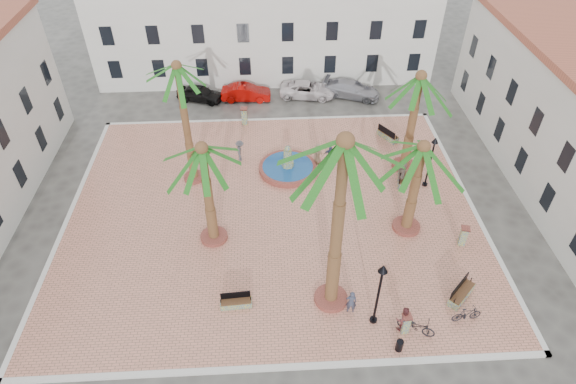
# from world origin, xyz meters

# --- Properties ---
(ground) EXTENTS (120.00, 120.00, 0.00)m
(ground) POSITION_xyz_m (0.00, 0.00, 0.00)
(ground) COLOR #56544F
(ground) RESTS_ON ground
(plaza) EXTENTS (26.00, 22.00, 0.15)m
(plaza) POSITION_xyz_m (0.00, 0.00, 0.07)
(plaza) COLOR tan
(plaza) RESTS_ON ground
(kerb_n) EXTENTS (26.30, 0.30, 0.16)m
(kerb_n) POSITION_xyz_m (0.00, 11.00, 0.08)
(kerb_n) COLOR silver
(kerb_n) RESTS_ON ground
(kerb_s) EXTENTS (26.30, 0.30, 0.16)m
(kerb_s) POSITION_xyz_m (0.00, -11.00, 0.08)
(kerb_s) COLOR silver
(kerb_s) RESTS_ON ground
(kerb_e) EXTENTS (0.30, 22.30, 0.16)m
(kerb_e) POSITION_xyz_m (13.00, 0.00, 0.08)
(kerb_e) COLOR silver
(kerb_e) RESTS_ON ground
(kerb_w) EXTENTS (0.30, 22.30, 0.16)m
(kerb_w) POSITION_xyz_m (-13.00, 0.00, 0.08)
(kerb_w) COLOR silver
(kerb_w) RESTS_ON ground
(building_north) EXTENTS (30.40, 7.40, 9.50)m
(building_north) POSITION_xyz_m (-0.00, 19.99, 4.77)
(building_north) COLOR silver
(building_north) RESTS_ON ground
(fountain) EXTENTS (4.06, 4.06, 2.10)m
(fountain) POSITION_xyz_m (1.20, 4.08, 0.44)
(fountain) COLOR #974439
(fountain) RESTS_ON plaza
(palm_nw) EXTENTS (4.68, 4.68, 8.77)m
(palm_nw) POSITION_xyz_m (-5.33, 3.53, 7.74)
(palm_nw) COLOR #974439
(palm_nw) RESTS_ON plaza
(palm_sw) EXTENTS (5.31, 5.31, 7.02)m
(palm_sw) POSITION_xyz_m (-3.61, -2.34, 5.96)
(palm_sw) COLOR #974439
(palm_sw) RESTS_ON plaza
(palm_s) EXTENTS (5.77, 5.77, 10.61)m
(palm_s) POSITION_xyz_m (2.88, -7.27, 9.32)
(palm_s) COLOR #974439
(palm_s) RESTS_ON plaza
(palm_e) EXTENTS (5.52, 5.52, 6.50)m
(palm_e) POSITION_xyz_m (8.20, -2.11, 5.42)
(palm_e) COLOR #974439
(palm_e) RESTS_ON plaza
(palm_ne) EXTENTS (5.49, 5.49, 7.47)m
(palm_ne) POSITION_xyz_m (9.55, 4.09, 6.36)
(palm_ne) COLOR #974439
(palm_ne) RESTS_ON plaza
(bench_s) EXTENTS (1.68, 0.61, 0.87)m
(bench_s) POSITION_xyz_m (-2.13, -7.38, 0.40)
(bench_s) COLOR gray
(bench_s) RESTS_ON plaza
(bench_se) EXTENTS (1.84, 1.83, 1.05)m
(bench_se) POSITION_xyz_m (9.84, -7.48, 0.45)
(bench_se) COLOR gray
(bench_se) RESTS_ON plaza
(bench_e) EXTENTS (0.99, 1.91, 0.97)m
(bench_e) POSITION_xyz_m (8.99, 2.40, 0.42)
(bench_e) COLOR gray
(bench_e) RESTS_ON plaza
(bench_ne) EXTENTS (1.47, 1.87, 0.98)m
(bench_ne) POSITION_xyz_m (9.14, 7.70, 0.43)
(bench_ne) COLOR gray
(bench_ne) RESTS_ON plaza
(lamppost_s) EXTENTS (0.47, 0.47, 4.30)m
(lamppost_s) POSITION_xyz_m (4.90, -8.71, 3.06)
(lamppost_s) COLOR black
(lamppost_s) RESTS_ON plaza
(lamppost_e) EXTENTS (0.42, 0.42, 3.90)m
(lamppost_e) POSITION_xyz_m (10.50, 1.92, 2.79)
(lamppost_e) COLOR black
(lamppost_e) RESTS_ON plaza
(bollard_se) EXTENTS (0.48, 0.48, 1.26)m
(bollard_se) POSITION_xyz_m (6.31, -9.40, 0.80)
(bollard_se) COLOR gray
(bollard_se) RESTS_ON plaza
(bollard_n) EXTENTS (0.55, 0.55, 1.45)m
(bollard_n) POSITION_xyz_m (-1.92, 10.40, 0.90)
(bollard_n) COLOR gray
(bollard_n) RESTS_ON plaza
(bollard_e) EXTENTS (0.58, 0.58, 1.33)m
(bollard_e) POSITION_xyz_m (11.17, -3.63, 0.84)
(bollard_e) COLOR gray
(bollard_e) RESTS_ON plaza
(litter_bin) EXTENTS (0.35, 0.35, 0.68)m
(litter_bin) POSITION_xyz_m (5.81, -10.40, 0.49)
(litter_bin) COLOR black
(litter_bin) RESTS_ON plaza
(cyclist_a) EXTENTS (0.61, 0.44, 1.55)m
(cyclist_a) POSITION_xyz_m (3.80, -8.05, 0.92)
(cyclist_a) COLOR #343A4E
(cyclist_a) RESTS_ON plaza
(bicycle_a) EXTENTS (1.98, 1.43, 0.99)m
(bicycle_a) POSITION_xyz_m (6.86, -9.46, 0.65)
(bicycle_a) COLOR black
(bicycle_a) RESTS_ON plaza
(cyclist_b) EXTENTS (0.82, 0.65, 1.62)m
(cyclist_b) POSITION_xyz_m (6.20, -9.24, 0.96)
(cyclist_b) COLOR brown
(cyclist_b) RESTS_ON plaza
(bicycle_b) EXTENTS (1.64, 0.64, 0.96)m
(bicycle_b) POSITION_xyz_m (9.61, -8.91, 0.63)
(bicycle_b) COLOR black
(bicycle_b) RESTS_ON plaza
(pedestrian_fountain_a) EXTENTS (0.93, 0.86, 1.59)m
(pedestrian_fountain_a) POSITION_xyz_m (3.40, 4.83, 0.95)
(pedestrian_fountain_a) COLOR #94785A
(pedestrian_fountain_a) RESTS_ON plaza
(pedestrian_fountain_b) EXTENTS (1.03, 0.79, 1.62)m
(pedestrian_fountain_b) POSITION_xyz_m (4.23, 4.52, 0.96)
(pedestrian_fountain_b) COLOR #303A54
(pedestrian_fountain_b) RESTS_ON plaza
(pedestrian_north) EXTENTS (0.63, 1.06, 1.63)m
(pedestrian_north) POSITION_xyz_m (-2.16, 5.54, 0.96)
(pedestrian_north) COLOR #4E4D53
(pedestrian_north) RESTS_ON plaza
(pedestrian_east) EXTENTS (0.75, 1.75, 1.83)m
(pedestrian_east) POSITION_xyz_m (8.85, 2.27, 1.07)
(pedestrian_east) COLOR gray
(pedestrian_east) RESTS_ON plaza
(car_black) EXTENTS (4.30, 2.76, 1.36)m
(car_black) POSITION_xyz_m (-5.84, 14.65, 0.68)
(car_black) COLOR black
(car_black) RESTS_ON ground
(car_red) EXTENTS (4.31, 1.68, 1.40)m
(car_red) POSITION_xyz_m (-1.86, 14.54, 0.70)
(car_red) COLOR #9B0603
(car_red) RESTS_ON ground
(car_silver) EXTENTS (5.32, 3.68, 1.43)m
(car_silver) POSITION_xyz_m (7.39, 14.62, 0.72)
(car_silver) COLOR #A7A6AE
(car_silver) RESTS_ON ground
(car_white) EXTENTS (5.11, 2.95, 1.34)m
(car_white) POSITION_xyz_m (3.51, 14.85, 0.67)
(car_white) COLOR white
(car_white) RESTS_ON ground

